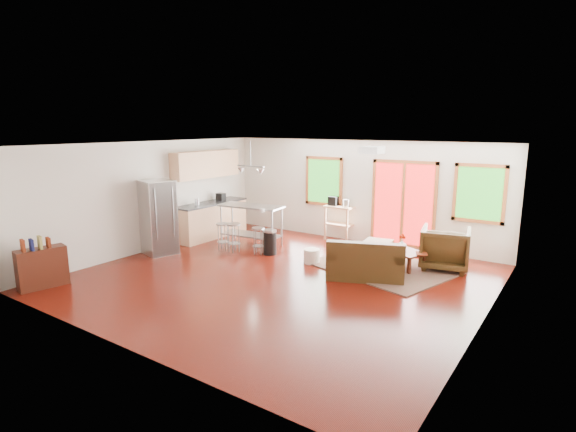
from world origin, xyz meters
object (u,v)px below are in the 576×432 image
Objects in this scene: armchair at (445,246)px; ottoman at (378,249)px; kitchen_cart at (339,211)px; rug at (382,267)px; island at (251,218)px; refrigerator at (158,217)px; coffee_table at (402,252)px; loveseat at (366,262)px.

ottoman is at bearing -9.61° from armchair.
armchair is 3.14m from kitchen_cart.
rug is at bearing -40.23° from kitchen_cart.
kitchen_cart is (-1.52, 0.99, 0.58)m from ottoman.
rug is 3.52m from island.
island is at bearing -131.89° from kitchen_cart.
ottoman is 5.10m from refrigerator.
island is at bearing 68.65° from refrigerator.
ottoman is at bearing 45.19° from refrigerator.
armchair reaches higher than ottoman.
rug is at bearing 1.94° from island.
refrigerator is (-5.10, -2.14, 0.53)m from coffee_table.
armchair is (1.13, 1.45, 0.18)m from loveseat.
kitchen_cart is at bearing 106.13° from loveseat.
loveseat is 1.73× the size of armchair.
coffee_table reaches higher than rug.
armchair reaches higher than coffee_table.
coffee_table is at bearing 37.40° from rug.
coffee_table is 0.89m from armchair.
refrigerator is at bearing -158.42° from rug.
island is at bearing -166.47° from ottoman.
rug is 1.60× the size of island.
rug is at bearing 37.03° from refrigerator.
kitchen_cart reaches higher than rug.
rug is 0.75m from ottoman.
coffee_table is at bearing 5.56° from island.
refrigerator reaches higher than ottoman.
refrigerator is at bearing -150.26° from ottoman.
refrigerator is (-4.78, -1.89, 0.85)m from rug.
rug is 1.37m from armchair.
loveseat is 1.09m from coffee_table.
kitchen_cart reaches higher than coffee_table.
island reaches higher than armchair.
rug is 1.55× the size of refrigerator.
coffee_table is at bearing 38.19° from refrigerator.
coffee_table is 3.81m from island.
armchair is 0.57× the size of refrigerator.
island is at bearing -178.06° from rug.
rug is at bearing -142.60° from coffee_table.
armchair is 1.50m from ottoman.
refrigerator is 4.53m from kitchen_cart.
loveseat is at bearing -93.23° from rug.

